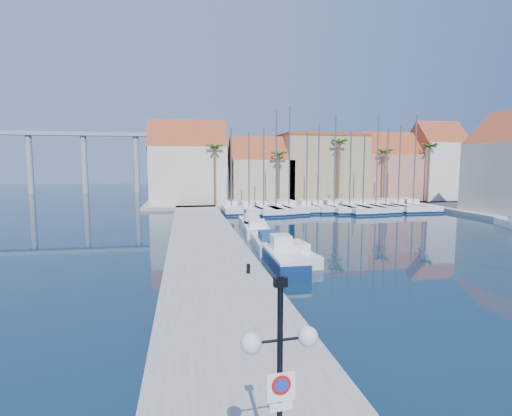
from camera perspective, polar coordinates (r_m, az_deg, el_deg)
The scene contains 35 objects.
ground at distance 23.09m, azimuth 18.25°, elevation -11.09°, with size 260.00×260.00×0.00m, color black.
quay_west at distance 33.49m, azimuth -7.17°, elevation -5.02°, with size 6.00×77.00×0.50m, color gray.
shore_north at distance 70.72m, azimuth 6.82°, elevation 0.90°, with size 54.00×16.00×0.50m, color gray.
lamp_post at distance 7.67m, azimuth 3.45°, elevation -20.34°, with size 1.45×0.48×4.29m.
bollard at distance 23.26m, azimuth -1.10°, elevation -8.66°, with size 0.22×0.22×0.55m, color black.
fishing_boat at distance 26.48m, azimuth 4.04°, elevation -7.06°, with size 1.99×5.78×2.01m.
motorboat_west_0 at distance 28.61m, azimuth 5.21°, elevation -6.40°, with size 2.60×6.45×1.40m.
motorboat_west_1 at distance 32.67m, azimuth 1.82°, elevation -4.79°, with size 2.72×7.25×1.40m.
motorboat_west_2 at distance 39.21m, azimuth 0.09°, elevation -2.94°, with size 2.95×7.21×1.40m.
motorboat_west_3 at distance 43.47m, azimuth -0.77°, elevation -2.03°, with size 2.37×6.62×1.40m.
sailboat_0 at distance 56.74m, azimuth -3.57°, elevation -0.03°, with size 2.62×9.33×11.83m.
sailboat_1 at distance 56.14m, azimuth -1.13°, elevation -0.10°, with size 2.99×9.49×11.21m.
sailboat_2 at distance 56.66m, azimuth 0.91°, elevation -0.06°, with size 4.00×12.16×11.71m.
sailboat_3 at distance 56.78m, azimuth 2.71°, elevation -0.01°, with size 3.31×10.66×14.13m.
sailboat_4 at distance 57.94m, azimuth 4.54°, elevation 0.11°, with size 3.42×10.77×14.89m.
sailboat_5 at distance 58.49m, azimuth 7.07°, elevation 0.14°, with size 2.20×8.21×11.40m.
sailboat_6 at distance 59.25m, azimuth 8.62°, elevation 0.19°, with size 3.10×9.40×12.48m.
sailboat_7 at distance 59.69m, azimuth 10.83°, elevation 0.18°, with size 3.21×11.11×13.78m.
sailboat_8 at distance 59.53m, azimuth 12.91°, elevation 0.08°, with size 3.47×11.92×11.26m.
sailboat_9 at distance 60.84m, azimuth 14.75°, elevation 0.16°, with size 3.60×12.04×11.01m.
sailboat_10 at distance 61.73m, azimuth 16.48°, elevation 0.23°, with size 3.12×11.14×13.94m.
sailboat_11 at distance 62.80m, azimuth 17.77°, elevation 0.28°, with size 2.80×10.14×11.94m.
sailboat_12 at distance 63.66m, azimuth 19.33°, elevation 0.29°, with size 3.23×11.50×12.40m.
sailboat_13 at distance 64.86m, azimuth 21.20°, elevation 0.34°, with size 3.22×11.43×14.05m.
building_0 at distance 66.32m, azimuth -9.69°, elevation 5.93°, with size 12.30×9.00×13.50m.
building_1 at distance 67.53m, azimuth 0.60°, elevation 4.98°, with size 10.30×8.00×11.00m.
building_2 at distance 71.37m, azimuth 9.20°, elevation 5.74°, with size 14.20×10.20×11.50m.
building_3 at distance 75.32m, azimuth 18.13°, elevation 5.23°, with size 10.30×8.00×12.00m.
building_4 at distance 79.15m, azimuth 24.28°, elevation 5.83°, with size 8.30×8.00×14.00m.
palm_0 at distance 61.54m, azimuth -5.92°, elevation 8.35°, with size 2.60×2.60×10.15m.
palm_1 at distance 63.07m, azimuth 3.27°, elevation 7.47°, with size 2.60×2.60×9.15m.
palm_2 at distance 66.18m, azimuth 11.83°, elevation 8.92°, with size 2.60×2.60×11.15m.
palm_3 at distance 69.51m, azimuth 17.98°, elevation 7.45°, with size 2.60×2.60×9.65m.
palm_4 at distance 73.65m, azimuth 23.55°, elevation 7.88°, with size 2.60×2.60×10.65m.
viaduct at distance 105.27m, azimuth -26.11°, elevation 7.49°, with size 48.00×2.20×14.45m.
Camera 1 is at (-10.70, -19.31, 6.74)m, focal length 28.00 mm.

